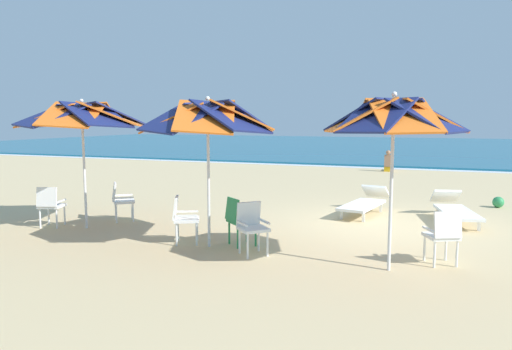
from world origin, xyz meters
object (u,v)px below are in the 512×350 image
at_px(plastic_chair_1, 252,225).
at_px(plastic_chair_4, 50,204).
at_px(beach_umbrella_0, 394,118).
at_px(sun_lounger_0, 455,209).
at_px(plastic_chair_3, 239,218).
at_px(beach_ball, 498,202).
at_px(plastic_chair_2, 183,216).
at_px(beach_umbrella_1, 208,118).
at_px(sun_lounger_1, 365,202).
at_px(plastic_chair_5, 121,199).
at_px(beach_umbrella_2, 82,116).
at_px(plastic_chair_0, 443,234).
at_px(beachgoer_seated, 388,164).

distance_m(plastic_chair_1, plastic_chair_4, 4.64).
bearing_deg(beach_umbrella_0, sun_lounger_0, 76.02).
relative_size(plastic_chair_3, beach_ball, 3.08).
distance_m(plastic_chair_2, beach_ball, 8.29).
xyz_separation_m(plastic_chair_2, plastic_chair_3, (1.00, 0.23, 0.00)).
height_order(beach_umbrella_1, sun_lounger_1, beach_umbrella_1).
relative_size(plastic_chair_2, plastic_chair_5, 1.00).
bearing_deg(sun_lounger_1, beach_umbrella_2, -145.28).
height_order(beach_umbrella_1, beach_ball, beach_umbrella_1).
bearing_deg(plastic_chair_0, beach_ball, 76.75).
distance_m(beach_umbrella_0, plastic_chair_3, 3.21).
distance_m(plastic_chair_2, plastic_chair_5, 2.53).
bearing_deg(plastic_chair_3, beach_umbrella_1, -151.56).
xyz_separation_m(beach_umbrella_0, plastic_chair_4, (-6.85, 0.40, -1.77)).
height_order(sun_lounger_1, beachgoer_seated, beachgoer_seated).
distance_m(plastic_chair_4, beach_ball, 10.69).
bearing_deg(beach_ball, sun_lounger_0, -115.98).
relative_size(plastic_chair_5, beachgoer_seated, 0.94).
xyz_separation_m(plastic_chair_1, sun_lounger_0, (3.23, 3.95, -0.22)).
bearing_deg(beach_umbrella_0, plastic_chair_2, 175.96).
bearing_deg(plastic_chair_4, plastic_chair_5, 46.33).
relative_size(beach_umbrella_0, beachgoer_seated, 2.85).
bearing_deg(plastic_chair_1, beachgoer_seated, 86.70).
height_order(plastic_chair_1, plastic_chair_2, same).
height_order(plastic_chair_1, beach_umbrella_2, beach_umbrella_2).
bearing_deg(plastic_chair_2, plastic_chair_3, 12.71).
relative_size(plastic_chair_4, beach_ball, 3.08).
height_order(plastic_chair_0, beach_ball, plastic_chair_0).
height_order(plastic_chair_3, beachgoer_seated, beachgoer_seated).
xyz_separation_m(plastic_chair_4, sun_lounger_1, (5.89, 3.77, -0.22)).
bearing_deg(sun_lounger_1, beach_ball, 34.25).
xyz_separation_m(plastic_chair_0, plastic_chair_3, (-3.38, -0.07, 0.00)).
bearing_deg(beachgoer_seated, plastic_chair_0, -80.95).
relative_size(sun_lounger_0, beachgoer_seated, 2.41).
bearing_deg(beach_umbrella_0, beach_ball, 71.54).
xyz_separation_m(plastic_chair_5, sun_lounger_1, (4.90, 2.74, -0.22)).
distance_m(plastic_chair_0, plastic_chair_5, 6.67).
height_order(beach_umbrella_0, beach_ball, beach_umbrella_0).
height_order(beach_umbrella_2, plastic_chair_5, beach_umbrella_2).
height_order(beach_umbrella_0, beach_umbrella_1, beach_umbrella_0).
height_order(beach_umbrella_0, sun_lounger_1, beach_umbrella_0).
bearing_deg(plastic_chair_3, sun_lounger_1, 65.65).
bearing_deg(plastic_chair_0, beachgoer_seated, 99.05).
xyz_separation_m(beach_umbrella_1, beach_ball, (5.19, 6.02, -2.12)).
xyz_separation_m(beach_umbrella_1, sun_lounger_0, (4.10, 3.79, -1.98)).
distance_m(beach_umbrella_0, plastic_chair_2, 4.05).
bearing_deg(beach_ball, sun_lounger_1, -145.75).
bearing_deg(plastic_chair_5, plastic_chair_4, -133.67).
xyz_separation_m(beach_umbrella_1, plastic_chair_1, (0.87, -0.16, -1.76)).
distance_m(plastic_chair_0, plastic_chair_3, 3.38).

